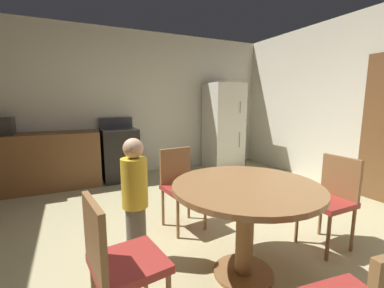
{
  "coord_description": "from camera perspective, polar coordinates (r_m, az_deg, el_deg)",
  "views": [
    {
      "loc": [
        -1.06,
        -1.85,
        1.38
      ],
      "look_at": [
        0.24,
        0.87,
        0.89
      ],
      "focal_mm": 24.04,
      "sensor_mm": 36.0,
      "label": 1
    }
  ],
  "objects": [
    {
      "name": "chair_east",
      "position": [
        2.82,
        28.5,
        -10.05
      ],
      "size": [
        0.4,
        0.4,
        0.87
      ],
      "rotation": [
        0.0,
        0.0,
        3.15
      ],
      "color": "olive",
      "rests_on": "ground"
    },
    {
      "name": "wall_right",
      "position": [
        4.53,
        36.07,
        7.14
      ],
      "size": [
        0.12,
        5.65,
        2.7
      ],
      "primitive_type": "cube",
      "color": "silver",
      "rests_on": "ground"
    },
    {
      "name": "oven_range",
      "position": [
        4.76,
        -15.72,
        -2.12
      ],
      "size": [
        0.6,
        0.6,
        1.1
      ],
      "color": "black",
      "rests_on": "ground"
    },
    {
      "name": "chair_west",
      "position": [
        1.65,
        -16.3,
        -23.27
      ],
      "size": [
        0.45,
        0.45,
        0.87
      ],
      "rotation": [
        0.0,
        0.0,
        6.42
      ],
      "color": "olive",
      "rests_on": "ground"
    },
    {
      "name": "refrigerator",
      "position": [
        5.42,
        6.96,
        3.92
      ],
      "size": [
        0.68,
        0.68,
        1.76
      ],
      "color": "silver",
      "rests_on": "ground"
    },
    {
      "name": "dining_table",
      "position": [
        2.09,
        11.83,
        -12.95
      ],
      "size": [
        1.14,
        1.14,
        0.76
      ],
      "color": "olive",
      "rests_on": "ground"
    },
    {
      "name": "chair_north",
      "position": [
        2.88,
        -2.57,
        -8.51
      ],
      "size": [
        0.45,
        0.45,
        0.87
      ],
      "rotation": [
        0.0,
        0.0,
        4.84
      ],
      "color": "olive",
      "rests_on": "ground"
    },
    {
      "name": "ground_plane",
      "position": [
        2.54,
        3.91,
        -23.61
      ],
      "size": [
        14.0,
        14.0,
        0.0
      ],
      "primitive_type": "plane",
      "color": "tan"
    },
    {
      "name": "person_child",
      "position": [
        2.28,
        -12.53,
        -11.54
      ],
      "size": [
        0.31,
        0.31,
        1.09
      ],
      "rotation": [
        0.0,
        0.0,
        5.63
      ],
      "color": "#665B51",
      "rests_on": "ground"
    },
    {
      "name": "kitchen_counter",
      "position": [
        4.74,
        -32.44,
        -3.5
      ],
      "size": [
        2.07,
        0.6,
        0.9
      ],
      "primitive_type": "cube",
      "color": "brown",
      "rests_on": "ground"
    },
    {
      "name": "wall_back",
      "position": [
        5.12,
        -13.68,
        8.68
      ],
      "size": [
        6.02,
        0.12,
        2.7
      ],
      "primitive_type": "cube",
      "color": "silver",
      "rests_on": "ground"
    }
  ]
}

